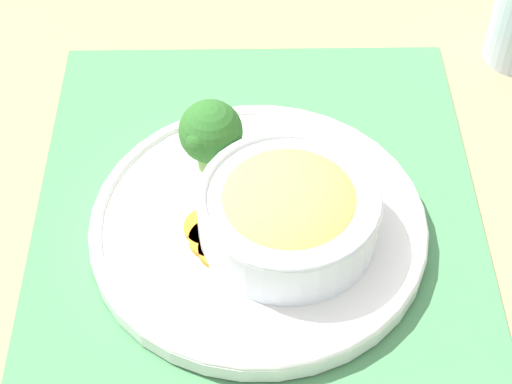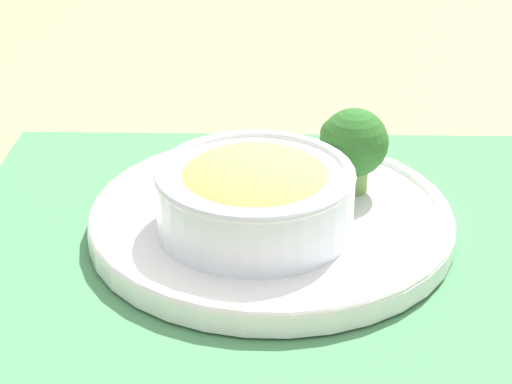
% 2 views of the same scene
% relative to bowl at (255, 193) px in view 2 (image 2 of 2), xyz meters
% --- Properties ---
extents(ground_plane, '(4.00, 4.00, 0.00)m').
position_rel_bowl_xyz_m(ground_plane, '(0.01, 0.03, -0.05)').
color(ground_plane, tan).
extents(placemat, '(0.56, 0.46, 0.00)m').
position_rel_bowl_xyz_m(placemat, '(0.01, 0.03, -0.05)').
color(placemat, '#4C8C59').
rests_on(placemat, ground_plane).
extents(plate, '(0.30, 0.30, 0.02)m').
position_rel_bowl_xyz_m(plate, '(0.01, 0.03, -0.04)').
color(plate, white).
rests_on(plate, placemat).
extents(bowl, '(0.15, 0.15, 0.06)m').
position_rel_bowl_xyz_m(bowl, '(0.00, 0.00, 0.00)').
color(bowl, silver).
rests_on(bowl, plate).
extents(broccoli_floret, '(0.06, 0.06, 0.07)m').
position_rel_bowl_xyz_m(broccoli_floret, '(0.07, 0.07, 0.01)').
color(broccoli_floret, '#759E51').
rests_on(broccoli_floret, plate).
extents(carrot_slice_near, '(0.04, 0.04, 0.01)m').
position_rel_bowl_xyz_m(carrot_slice_near, '(-0.00, 0.07, -0.03)').
color(carrot_slice_near, orange).
rests_on(carrot_slice_near, plate).
extents(carrot_slice_middle, '(0.04, 0.04, 0.01)m').
position_rel_bowl_xyz_m(carrot_slice_middle, '(-0.02, 0.06, -0.03)').
color(carrot_slice_middle, orange).
rests_on(carrot_slice_middle, plate).
extents(carrot_slice_far, '(0.04, 0.04, 0.01)m').
position_rel_bowl_xyz_m(carrot_slice_far, '(-0.03, 0.05, -0.03)').
color(carrot_slice_far, orange).
rests_on(carrot_slice_far, plate).
extents(carrot_slice_extra, '(0.04, 0.04, 0.01)m').
position_rel_bowl_xyz_m(carrot_slice_extra, '(-0.03, 0.04, -0.03)').
color(carrot_slice_extra, orange).
rests_on(carrot_slice_extra, plate).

